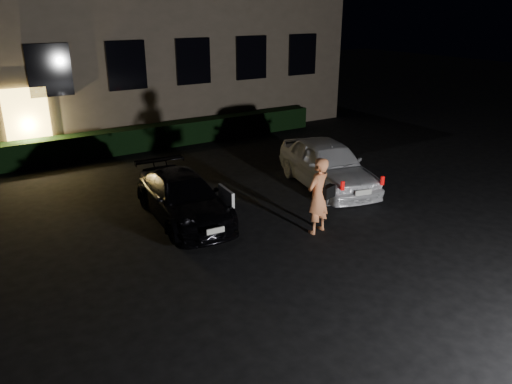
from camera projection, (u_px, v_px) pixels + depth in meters
ground at (319, 270)px, 10.03m from camera, size 80.00×80.00×0.00m
hedge at (137, 139)px, 18.19m from camera, size 15.00×0.70×0.85m
sedan at (183, 197)px, 12.27m from camera, size 1.87×4.03×1.12m
hatch at (327, 164)px, 14.40m from camera, size 2.50×4.34×1.39m
man at (318, 196)px, 11.42m from camera, size 0.83×0.60×1.81m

